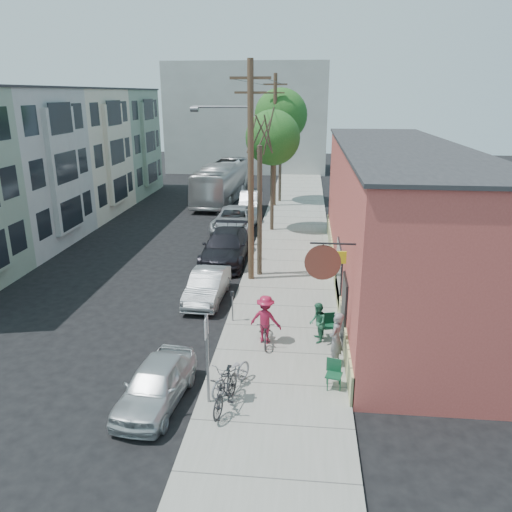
# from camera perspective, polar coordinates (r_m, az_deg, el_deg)

# --- Properties ---
(ground) EXTENTS (120.00, 120.00, 0.00)m
(ground) POSITION_cam_1_polar(r_m,az_deg,el_deg) (20.14, -9.22, -7.81)
(ground) COLOR black
(sidewalk) EXTENTS (4.50, 58.00, 0.15)m
(sidewalk) POSITION_cam_1_polar(r_m,az_deg,el_deg) (29.75, 4.13, 1.17)
(sidewalk) COLOR gray
(sidewalk) RESTS_ON ground
(cafe_building) EXTENTS (6.60, 20.20, 6.61)m
(cafe_building) POSITION_cam_1_polar(r_m,az_deg,el_deg) (23.44, 15.50, 4.07)
(cafe_building) COLOR #AC4640
(cafe_building) RESTS_ON ground
(apartment_row) EXTENTS (6.30, 32.00, 9.00)m
(apartment_row) POSITION_cam_1_polar(r_m,az_deg,el_deg) (35.93, -22.56, 10.01)
(apartment_row) COLOR gray
(apartment_row) RESTS_ON ground
(end_cap_building) EXTENTS (18.00, 8.00, 12.00)m
(end_cap_building) POSITION_cam_1_polar(r_m,az_deg,el_deg) (59.92, -0.93, 15.51)
(end_cap_building) COLOR #ABACA6
(end_cap_building) RESTS_ON ground
(sign_post) EXTENTS (0.07, 0.45, 2.80)m
(sign_post) POSITION_cam_1_polar(r_m,az_deg,el_deg) (14.37, -5.61, -10.66)
(sign_post) COLOR slate
(sign_post) RESTS_ON sidewalk
(parking_meter_near) EXTENTS (0.14, 0.14, 1.24)m
(parking_meter_near) POSITION_cam_1_polar(r_m,az_deg,el_deg) (19.61, -2.71, -5.17)
(parking_meter_near) COLOR slate
(parking_meter_near) RESTS_ON sidewalk
(parking_meter_far) EXTENTS (0.14, 0.14, 1.24)m
(parking_meter_far) POSITION_cam_1_polar(r_m,az_deg,el_deg) (26.78, -0.31, 1.31)
(parking_meter_far) COLOR slate
(parking_meter_far) RESTS_ON sidewalk
(utility_pole_near) EXTENTS (3.57, 0.28, 10.00)m
(utility_pole_near) POSITION_cam_1_polar(r_m,az_deg,el_deg) (22.98, -0.76, 9.82)
(utility_pole_near) COLOR #503A28
(utility_pole_near) RESTS_ON sidewalk
(utility_pole_far) EXTENTS (1.80, 0.28, 10.00)m
(utility_pole_far) POSITION_cam_1_polar(r_m,az_deg,el_deg) (39.52, 2.16, 13.20)
(utility_pole_far) COLOR #503A28
(utility_pole_far) RESTS_ON sidewalk
(tree_bare) EXTENTS (0.24, 0.24, 6.30)m
(tree_bare) POSITION_cam_1_polar(r_m,az_deg,el_deg) (23.94, 0.41, 5.01)
(tree_bare) COLOR #44392C
(tree_bare) RESTS_ON sidewalk
(tree_leafy_mid) EXTENTS (3.44, 3.44, 7.64)m
(tree_leafy_mid) POSITION_cam_1_polar(r_m,az_deg,el_deg) (32.01, 1.92, 13.32)
(tree_leafy_mid) COLOR #44392C
(tree_leafy_mid) RESTS_ON sidewalk
(tree_leafy_far) EXTENTS (4.20, 4.20, 9.01)m
(tree_leafy_far) POSITION_cam_1_polar(r_m,az_deg,el_deg) (41.12, 2.86, 15.76)
(tree_leafy_far) COLOR #44392C
(tree_leafy_far) RESTS_ON sidewalk
(patio_chair_a) EXTENTS (0.62, 0.62, 0.88)m
(patio_chair_a) POSITION_cam_1_polar(r_m,az_deg,el_deg) (18.68, 8.29, -7.92)
(patio_chair_a) COLOR #13452B
(patio_chair_a) RESTS_ON sidewalk
(patio_chair_b) EXTENTS (0.61, 0.61, 0.88)m
(patio_chair_b) POSITION_cam_1_polar(r_m,az_deg,el_deg) (15.73, 8.89, -13.27)
(patio_chair_b) COLOR #13452B
(patio_chair_b) RESTS_ON sidewalk
(patron_grey) EXTENTS (0.67, 0.79, 1.85)m
(patron_grey) POSITION_cam_1_polar(r_m,az_deg,el_deg) (16.73, 9.12, -9.35)
(patron_grey) COLOR slate
(patron_grey) RESTS_ON sidewalk
(patron_green) EXTENTS (0.63, 0.77, 1.48)m
(patron_green) POSITION_cam_1_polar(r_m,az_deg,el_deg) (18.18, 7.06, -7.57)
(patron_green) COLOR #2A694A
(patron_green) RESTS_ON sidewalk
(cyclist) EXTENTS (1.30, 0.96, 1.79)m
(cyclist) POSITION_cam_1_polar(r_m,az_deg,el_deg) (17.94, 1.09, -7.24)
(cyclist) COLOR maroon
(cyclist) RESTS_ON sidewalk
(cyclist_bike) EXTENTS (0.78, 1.82, 0.93)m
(cyclist_bike) POSITION_cam_1_polar(r_m,az_deg,el_deg) (18.13, 1.09, -8.46)
(cyclist_bike) COLOR black
(cyclist_bike) RESTS_ON sidewalk
(parked_bike_a) EXTENTS (0.90, 2.01, 1.16)m
(parked_bike_a) POSITION_cam_1_polar(r_m,az_deg,el_deg) (14.64, -3.51, -15.02)
(parked_bike_a) COLOR black
(parked_bike_a) RESTS_ON sidewalk
(parked_bike_b) EXTENTS (1.46, 1.97, 0.99)m
(parked_bike_b) POSITION_cam_1_polar(r_m,az_deg,el_deg) (15.46, -2.82, -13.43)
(parked_bike_b) COLOR slate
(parked_bike_b) RESTS_ON sidewalk
(car_0) EXTENTS (1.90, 3.96, 1.30)m
(car_0) POSITION_cam_1_polar(r_m,az_deg,el_deg) (15.30, -11.36, -14.14)
(car_0) COLOR #B9BEC2
(car_0) RESTS_ON ground
(car_1) EXTENTS (1.53, 4.08, 1.33)m
(car_1) POSITION_cam_1_polar(r_m,az_deg,el_deg) (22.03, -5.58, -3.43)
(car_1) COLOR #A0A4A7
(car_1) RESTS_ON ground
(car_2) EXTENTS (2.40, 5.75, 1.66)m
(car_2) POSITION_cam_1_polar(r_m,az_deg,el_deg) (26.98, -3.48, 1.07)
(car_2) COLOR black
(car_2) RESTS_ON ground
(car_3) EXTENTS (2.77, 5.76, 1.58)m
(car_3) POSITION_cam_1_polar(r_m,az_deg,el_deg) (32.97, -2.41, 4.18)
(car_3) COLOR #A0A3A7
(car_3) RESTS_ON ground
(car_4) EXTENTS (1.98, 4.84, 1.56)m
(car_4) POSITION_cam_1_polar(r_m,az_deg,el_deg) (38.44, -0.58, 6.19)
(car_4) COLOR #AFB5B7
(car_4) RESTS_ON ground
(bus) EXTENTS (3.36, 11.53, 3.17)m
(bus) POSITION_cam_1_polar(r_m,az_deg,el_deg) (42.66, -3.86, 8.45)
(bus) COLOR silver
(bus) RESTS_ON ground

